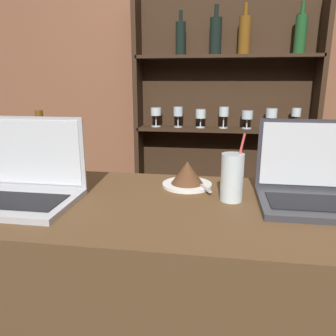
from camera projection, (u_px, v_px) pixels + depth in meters
The scene contains 7 objects.
back_wall at pixel (223, 78), 2.21m from camera, with size 7.00×0.06×2.70m.
back_shelf at pixel (223, 133), 2.23m from camera, with size 1.18×0.18×1.85m.
laptop_near at pixel (24, 184), 1.00m from camera, with size 0.33×0.25×0.25m.
laptop_far at pixel (312, 186), 0.98m from camera, with size 0.31×0.25×0.24m.
cake_plate at pixel (187, 175), 1.14m from camera, with size 0.17×0.18×0.09m.
water_glass at pixel (232, 177), 0.99m from camera, with size 0.07×0.07×0.21m.
wine_bottle_amber at pixel (43, 154), 1.19m from camera, with size 0.08×0.08×0.26m.
Camera 1 is at (-0.02, -0.62, 1.33)m, focal length 35.00 mm.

